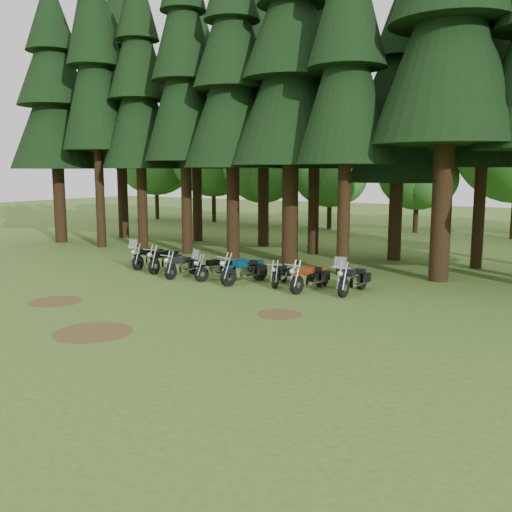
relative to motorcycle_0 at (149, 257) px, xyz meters
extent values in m
plane|color=#3C601F|center=(4.96, -4.95, -0.48)|extent=(120.00, 120.00, 0.00)
cylinder|color=#301F10|center=(-11.24, 4.33, 2.27)|extent=(0.73, 0.73, 5.51)
cone|color=black|center=(-11.24, 4.33, 7.55)|extent=(5.49, 5.49, 6.89)
cone|color=black|center=(-11.24, 4.33, 10.81)|extent=(4.39, 4.39, 5.82)
cone|color=black|center=(-11.24, 4.33, 13.39)|extent=(3.07, 3.07, 4.59)
cylinder|color=#301F10|center=(-7.33, 4.03, 2.91)|extent=(0.52, 0.52, 6.77)
cone|color=black|center=(-7.33, 4.03, 9.40)|extent=(3.92, 3.92, 8.47)
cone|color=black|center=(-7.33, 4.03, 13.40)|extent=(3.14, 3.14, 7.15)
cylinder|color=#301F10|center=(-4.81, 4.87, 2.28)|extent=(0.58, 0.58, 5.53)
cone|color=black|center=(-4.81, 4.87, 7.58)|extent=(4.32, 4.32, 6.91)
cone|color=black|center=(-4.81, 4.87, 10.84)|extent=(3.46, 3.46, 5.83)
cylinder|color=#301F10|center=(-1.32, 4.56, 2.51)|extent=(0.58, 0.58, 5.99)
cone|color=black|center=(-1.32, 4.56, 8.25)|extent=(4.32, 4.32, 7.49)
cone|color=black|center=(-1.32, 4.56, 11.79)|extent=(3.45, 3.45, 6.32)
cylinder|color=#301F10|center=(1.76, 4.46, 2.30)|extent=(0.66, 0.66, 5.57)
cone|color=black|center=(1.76, 4.46, 7.63)|extent=(4.95, 4.95, 6.96)
cone|color=black|center=(1.76, 4.46, 10.92)|extent=(3.96, 3.96, 5.87)
cylinder|color=#301F10|center=(5.03, 4.50, 2.37)|extent=(0.77, 0.77, 5.70)
cone|color=black|center=(5.03, 4.50, 7.82)|extent=(5.81, 5.81, 7.12)
cone|color=black|center=(5.03, 4.50, 11.19)|extent=(4.65, 4.65, 6.01)
cylinder|color=#301F10|center=(8.40, 3.08, 2.37)|extent=(0.55, 0.55, 5.71)
cone|color=black|center=(8.40, 3.08, 7.84)|extent=(4.15, 4.15, 7.14)
cylinder|color=#301F10|center=(12.33, 3.82, 2.83)|extent=(0.80, 0.80, 6.62)
cone|color=black|center=(12.33, 3.82, 9.17)|extent=(5.98, 5.98, 8.27)
cylinder|color=#301F10|center=(-9.71, 8.30, 2.45)|extent=(0.67, 0.67, 5.87)
cone|color=black|center=(-9.71, 8.30, 8.07)|extent=(5.00, 5.00, 7.33)
cone|color=black|center=(-9.71, 8.30, 11.53)|extent=(4.00, 4.00, 6.19)
cone|color=black|center=(-9.71, 8.30, 14.29)|extent=(2.80, 2.80, 4.89)
cylinder|color=#301F10|center=(-4.29, 9.40, 2.28)|extent=(0.60, 0.60, 5.53)
cone|color=black|center=(-4.29, 9.40, 7.58)|extent=(4.52, 4.52, 6.91)
cone|color=black|center=(-4.29, 9.40, 10.84)|extent=(3.62, 3.62, 5.83)
cone|color=black|center=(-4.29, 9.40, 13.43)|extent=(2.53, 2.53, 4.61)
cylinder|color=#301F10|center=(0.58, 9.46, 2.30)|extent=(0.65, 0.65, 5.55)
cone|color=black|center=(0.58, 9.46, 7.62)|extent=(4.85, 4.85, 6.94)
cone|color=black|center=(0.58, 9.46, 10.90)|extent=(3.88, 3.88, 5.86)
cone|color=black|center=(0.58, 9.46, 13.51)|extent=(2.72, 2.72, 4.63)
cylinder|color=#301F10|center=(4.59, 7.99, 2.28)|extent=(0.58, 0.58, 5.52)
cone|color=black|center=(4.59, 7.99, 7.57)|extent=(4.35, 4.35, 6.90)
cone|color=black|center=(4.59, 7.99, 10.83)|extent=(3.48, 3.48, 5.83)
cylinder|color=#301F10|center=(9.00, 8.30, 1.87)|extent=(0.66, 0.66, 4.70)
cone|color=black|center=(9.00, 8.30, 6.37)|extent=(4.94, 4.94, 5.87)
cone|color=black|center=(9.00, 8.30, 9.14)|extent=(3.95, 3.95, 4.96)
cone|color=black|center=(9.00, 8.30, 11.34)|extent=(2.77, 2.77, 3.91)
cylinder|color=#301F10|center=(13.04, 7.91, 2.30)|extent=(0.53, 0.53, 5.56)
cone|color=black|center=(13.04, 7.91, 7.63)|extent=(3.94, 3.94, 6.95)
cone|color=black|center=(13.04, 7.91, 10.92)|extent=(3.15, 3.15, 5.87)
cylinder|color=#301F10|center=(-17.49, 20.55, 1.18)|extent=(0.36, 0.36, 3.33)
sphere|color=#2C6825|center=(-17.49, 20.55, 5.63)|extent=(7.78, 7.78, 7.78)
sphere|color=#2C6825|center=(-16.16, 19.67, 4.85)|extent=(5.55, 5.55, 5.55)
cylinder|color=#301F10|center=(-11.37, 21.05, 1.17)|extent=(0.36, 0.36, 3.29)
sphere|color=#2C6825|center=(-11.37, 21.05, 5.56)|extent=(7.69, 7.69, 7.69)
sphere|color=#2C6825|center=(-10.06, 20.17, 4.79)|extent=(5.49, 5.49, 5.49)
cylinder|color=#301F10|center=(-5.77, 20.03, 0.92)|extent=(0.36, 0.36, 2.80)
sphere|color=#2C6825|center=(-5.77, 20.03, 4.65)|extent=(6.53, 6.53, 6.53)
sphere|color=#2C6825|center=(-4.65, 19.28, 4.00)|extent=(4.67, 4.67, 4.67)
cylinder|color=#301F10|center=(-0.02, 20.37, 0.79)|extent=(0.36, 0.36, 2.55)
sphere|color=#2C6825|center=(-0.02, 20.37, 4.19)|extent=(5.95, 5.95, 5.95)
sphere|color=#2C6825|center=(1.00, 19.69, 3.60)|extent=(4.25, 4.25, 4.25)
cylinder|color=#301F10|center=(6.28, 21.55, 0.75)|extent=(0.36, 0.36, 2.47)
sphere|color=#2C6825|center=(6.28, 21.55, 4.05)|extent=(5.76, 5.76, 5.76)
sphere|color=#2C6825|center=(7.27, 20.89, 3.47)|extent=(4.12, 4.12, 4.12)
cylinder|color=#4C3D1E|center=(1.96, -6.95, -0.48)|extent=(1.80, 1.80, 0.01)
cylinder|color=#4C3D1E|center=(9.46, -4.45, -0.48)|extent=(1.40, 1.40, 0.01)
cylinder|color=#4C3D1E|center=(5.96, -8.95, -0.48)|extent=(2.20, 2.20, 0.01)
cylinder|color=black|center=(0.03, -0.77, -0.15)|extent=(0.17, 0.68, 0.67)
cylinder|color=black|center=(-0.03, 0.80, -0.15)|extent=(0.17, 0.68, 0.67)
cube|color=silver|center=(0.00, 0.07, -0.05)|extent=(0.31, 0.72, 0.35)
cube|color=black|center=(0.01, -0.17, 0.31)|extent=(0.33, 0.57, 0.24)
cube|color=black|center=(-0.01, 0.30, 0.27)|extent=(0.33, 0.57, 0.12)
cube|color=silver|center=(0.04, -1.08, 0.76)|extent=(0.43, 0.15, 0.40)
cylinder|color=black|center=(1.35, -1.18, -0.13)|extent=(0.21, 0.71, 0.70)
cylinder|color=black|center=(1.20, 0.45, -0.13)|extent=(0.21, 0.71, 0.70)
cube|color=silver|center=(1.27, -0.31, -0.04)|extent=(0.36, 0.76, 0.36)
cube|color=black|center=(1.29, -0.55, 0.34)|extent=(0.37, 0.61, 0.25)
cube|color=black|center=(1.25, -0.07, 0.30)|extent=(0.37, 0.61, 0.13)
cylinder|color=black|center=(2.76, -1.73, -0.16)|extent=(0.15, 0.65, 0.64)
cylinder|color=black|center=(2.80, -0.22, -0.16)|extent=(0.15, 0.65, 0.64)
cube|color=silver|center=(2.78, -0.92, -0.07)|extent=(0.29, 0.69, 0.33)
cube|color=black|center=(2.77, -1.15, 0.28)|extent=(0.31, 0.54, 0.23)
cube|color=black|center=(2.79, -0.70, 0.24)|extent=(0.31, 0.54, 0.12)
cylinder|color=black|center=(4.16, -1.46, -0.17)|extent=(0.33, 0.63, 0.62)
cylinder|color=black|center=(4.63, -0.08, -0.17)|extent=(0.33, 0.63, 0.62)
cube|color=silver|center=(4.41, -0.73, -0.09)|extent=(0.46, 0.71, 0.32)
cube|color=black|center=(4.34, -0.93, 0.25)|extent=(0.44, 0.58, 0.23)
cube|color=black|center=(4.48, -0.52, 0.22)|extent=(0.44, 0.58, 0.11)
cube|color=silver|center=(4.07, -1.73, 0.67)|extent=(0.41, 0.24, 0.37)
cylinder|color=black|center=(5.60, -1.63, -0.12)|extent=(0.34, 0.74, 0.73)
cylinder|color=black|center=(6.04, 0.02, -0.12)|extent=(0.34, 0.74, 0.73)
cube|color=silver|center=(5.83, -0.75, -0.02)|extent=(0.50, 0.83, 0.38)
cube|color=navy|center=(5.77, -0.99, 0.38)|extent=(0.48, 0.67, 0.26)
cube|color=black|center=(5.90, -0.50, 0.33)|extent=(0.48, 0.67, 0.13)
cylinder|color=black|center=(7.35, -1.01, -0.18)|extent=(0.27, 0.61, 0.60)
cylinder|color=black|center=(7.01, 0.35, -0.18)|extent=(0.27, 0.61, 0.60)
cube|color=silver|center=(7.17, -0.29, -0.10)|extent=(0.40, 0.68, 0.31)
cube|color=black|center=(7.22, -0.49, 0.23)|extent=(0.39, 0.55, 0.22)
cube|color=black|center=(7.12, -0.09, 0.19)|extent=(0.39, 0.55, 0.11)
cylinder|color=black|center=(8.54, -1.51, -0.14)|extent=(0.26, 0.70, 0.69)
cylinder|color=black|center=(8.82, 0.09, -0.14)|extent=(0.26, 0.70, 0.69)
cube|color=silver|center=(8.69, -0.66, -0.04)|extent=(0.41, 0.77, 0.36)
cube|color=#A23A19|center=(8.65, -0.90, 0.33)|extent=(0.41, 0.62, 0.25)
cube|color=black|center=(8.73, -0.42, 0.29)|extent=(0.41, 0.62, 0.13)
cylinder|color=black|center=(10.20, -1.10, -0.13)|extent=(0.18, 0.71, 0.70)
cylinder|color=black|center=(10.27, 0.54, -0.13)|extent=(0.18, 0.71, 0.70)
cube|color=silver|center=(10.24, -0.23, -0.04)|extent=(0.33, 0.75, 0.36)
cube|color=black|center=(10.23, -0.47, 0.35)|extent=(0.34, 0.60, 0.25)
cube|color=black|center=(10.25, 0.02, 0.30)|extent=(0.34, 0.60, 0.13)
cube|color=silver|center=(10.19, -1.42, 0.81)|extent=(0.45, 0.15, 0.42)
camera|label=1|loc=(17.96, -19.76, 4.03)|focal=40.00mm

